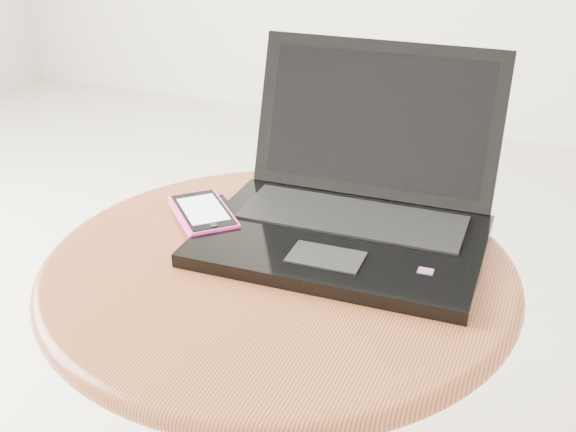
% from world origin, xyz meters
% --- Properties ---
extents(table, '(0.62, 0.62, 0.49)m').
position_xyz_m(table, '(0.08, 0.05, 0.38)').
color(table, '#622C15').
rests_on(table, ground).
extents(laptop, '(0.38, 0.34, 0.23)m').
position_xyz_m(laptop, '(0.14, 0.16, 0.53)').
color(laptop, black).
rests_on(laptop, table).
extents(phone_black, '(0.11, 0.11, 0.01)m').
position_xyz_m(phone_black, '(-0.06, 0.13, 0.49)').
color(phone_black, black).
rests_on(phone_black, table).
extents(phone_pink, '(0.14, 0.14, 0.02)m').
position_xyz_m(phone_pink, '(-0.06, 0.10, 0.51)').
color(phone_pink, '#FE3AA7').
rests_on(phone_pink, phone_black).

